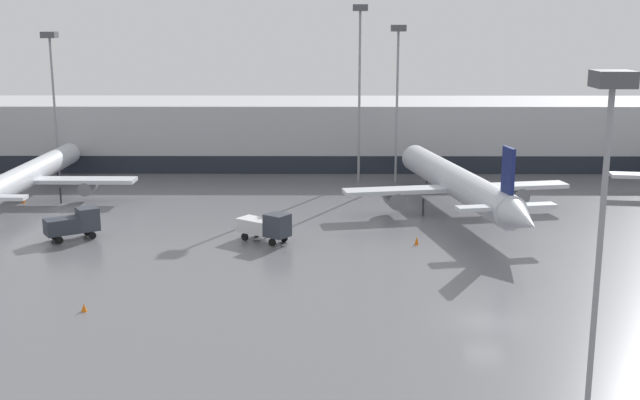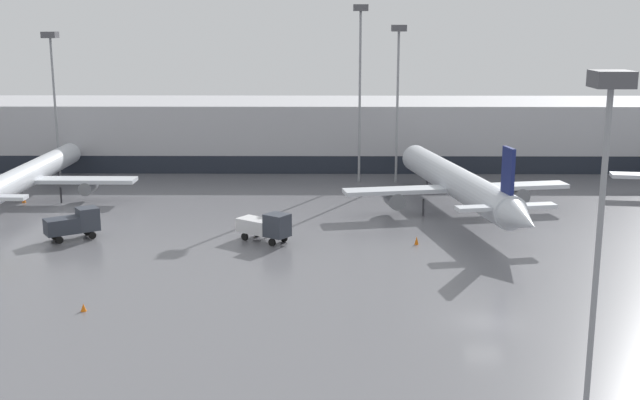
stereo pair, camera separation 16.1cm
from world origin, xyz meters
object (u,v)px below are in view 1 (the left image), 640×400
Objects in this scene: service_truck_2 at (74,223)px; apron_light_mast_2 at (360,47)px; traffic_cone_3 at (23,200)px; apron_light_mast_5 at (51,64)px; parked_jet_0 at (27,176)px; traffic_cone_1 at (417,240)px; apron_light_mast_6 at (398,60)px; apron_light_mast_4 at (608,150)px; traffic_cone_0 at (84,308)px; service_truck_0 at (266,226)px; parked_jet_1 at (457,183)px.

apron_light_mast_2 reaches higher than service_truck_2.
apron_light_mast_2 is (38.47, 12.40, 16.66)m from traffic_cone_3.
service_truck_2 is 35.13m from apron_light_mast_5.
parked_jet_0 is 46.65× the size of traffic_cone_1.
apron_light_mast_6 is (43.97, -3.02, 0.59)m from apron_light_mast_5.
service_truck_2 is at bearing 177.13° from traffic_cone_1.
parked_jet_0 is at bearing 157.54° from traffic_cone_1.
apron_light_mast_4 is 0.91× the size of apron_light_mast_6.
traffic_cone_1 is 0.04× the size of apron_light_mast_4.
traffic_cone_0 is 31.03m from traffic_cone_1.
service_truck_0 is 9.42× the size of traffic_cone_0.
traffic_cone_1 is 0.04× the size of apron_light_mast_6.
parked_jet_0 is at bearing -85.27° from apron_light_mast_5.
service_truck_0 is at bearing -46.64° from apron_light_mast_5.
apron_light_mast_2 is 63.50m from apron_light_mast_4.
service_truck_2 is 8.92× the size of traffic_cone_0.
apron_light_mast_5 is 0.96× the size of apron_light_mast_6.
apron_light_mast_5 reaches higher than parked_jet_1.
parked_jet_0 reaches higher than traffic_cone_3.
traffic_cone_3 is (-28.67, 16.08, -1.19)m from service_truck_0.
apron_light_mast_2 is 1.23× the size of apron_light_mast_4.
parked_jet_1 is at bearing -5.22° from traffic_cone_3.
parked_jet_1 is at bearing 89.20° from apron_light_mast_4.
apron_light_mast_2 is at bearing 65.47° from traffic_cone_0.
parked_jet_0 is 1.85× the size of apron_light_mast_6.
apron_light_mast_5 reaches higher than parked_jet_0.
service_truck_2 is (-18.12, 0.68, 0.05)m from service_truck_0.
traffic_cone_3 is at bearing -162.14° from apron_light_mast_2.
traffic_cone_0 is 0.89× the size of traffic_cone_3.
traffic_cone_1 is 0.04× the size of apron_light_mast_5.
traffic_cone_3 is (-17.04, 34.56, 0.04)m from traffic_cone_0.
traffic_cone_1 is (-5.63, -12.61, -2.85)m from parked_jet_1.
service_truck_2 is 42.31m from apron_light_mast_2.
parked_jet_1 is 14.10m from traffic_cone_1.
apron_light_mast_6 is at bearing 94.08° from apron_light_mast_4.
traffic_cone_0 is at bearing -114.53° from apron_light_mast_2.
traffic_cone_3 is (-42.63, 17.01, -0.07)m from traffic_cone_1.
service_truck_0 is 0.29× the size of apron_light_mast_5.
parked_jet_0 is 46.00m from apron_light_mast_6.
apron_light_mast_2 is at bearing 11.83° from service_truck_2.
apron_light_mast_6 is (14.50, 28.18, 13.84)m from service_truck_0.
apron_light_mast_4 is 81.45m from apron_light_mast_5.
traffic_cone_3 reaches higher than traffic_cone_0.
parked_jet_1 is 1.74× the size of apron_light_mast_2.
service_truck_0 is 18.13m from service_truck_2.
parked_jet_1 is 59.48× the size of traffic_cone_3.
apron_light_mast_2 is (38.05, 11.96, 13.99)m from parked_jet_0.
apron_light_mast_2 is at bearing 98.30° from apron_light_mast_4.
parked_jet_1 reaches higher than traffic_cone_3.
traffic_cone_0 is 37.14m from apron_light_mast_4.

